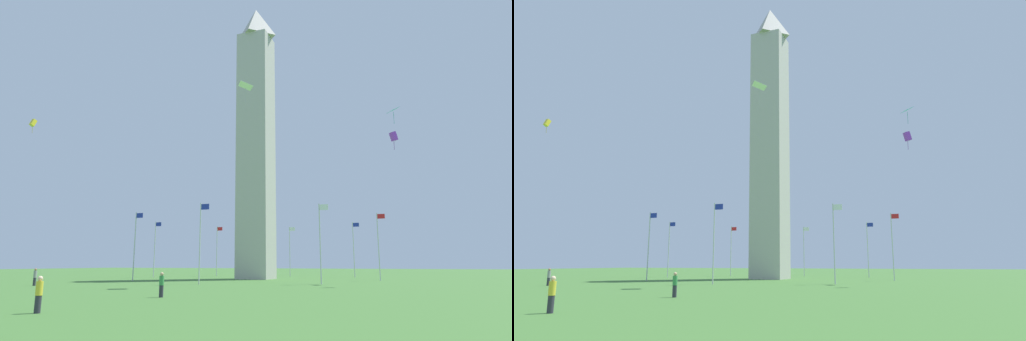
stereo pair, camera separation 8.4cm
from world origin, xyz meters
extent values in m
plane|color=#3D6B2D|center=(0.00, 0.00, 0.00)|extent=(260.00, 260.00, 0.00)
cube|color=#B7B2A8|center=(0.00, 0.00, 19.24)|extent=(4.81, 4.81, 38.48)
pyramid|color=#A5A097|center=(0.00, 0.00, 41.11)|extent=(4.81, 4.81, 5.25)
cylinder|color=silver|center=(17.66, 0.00, 4.49)|extent=(0.14, 0.14, 8.98)
cube|color=red|center=(18.21, 0.00, 8.53)|extent=(1.00, 0.03, 0.64)
cylinder|color=silver|center=(12.49, 12.49, 4.49)|extent=(0.14, 0.14, 8.98)
cube|color=#1E2D99|center=(13.04, 12.49, 8.53)|extent=(1.00, 0.03, 0.64)
cylinder|color=silver|center=(0.00, 17.66, 4.49)|extent=(0.14, 0.14, 8.98)
cube|color=white|center=(0.55, 17.66, 8.53)|extent=(1.00, 0.03, 0.64)
cylinder|color=silver|center=(-12.49, 12.49, 4.49)|extent=(0.14, 0.14, 8.98)
cube|color=red|center=(-11.94, 12.49, 8.53)|extent=(1.00, 0.03, 0.64)
cylinder|color=silver|center=(-17.66, 0.00, 4.49)|extent=(0.14, 0.14, 8.98)
cube|color=#1E2D99|center=(-17.11, 0.00, 8.53)|extent=(1.00, 0.03, 0.64)
cylinder|color=silver|center=(-12.49, -12.49, 4.49)|extent=(0.14, 0.14, 8.98)
cube|color=#1E2D99|center=(-11.94, -12.49, 8.53)|extent=(1.00, 0.03, 0.64)
cylinder|color=silver|center=(0.00, -17.66, 4.49)|extent=(0.14, 0.14, 8.98)
cube|color=#1E2D99|center=(0.55, -17.66, 8.53)|extent=(1.00, 0.03, 0.64)
cylinder|color=silver|center=(12.49, -12.49, 4.49)|extent=(0.14, 0.14, 8.98)
cube|color=white|center=(13.04, -12.49, 8.53)|extent=(1.00, 0.03, 0.64)
cylinder|color=#2D2D38|center=(6.46, -45.56, 0.40)|extent=(0.29, 0.29, 0.80)
cylinder|color=yellow|center=(6.46, -45.56, 1.12)|extent=(0.32, 0.32, 0.65)
sphere|color=beige|center=(6.46, -45.56, 1.57)|extent=(0.24, 0.24, 0.24)
cylinder|color=#2D2D38|center=(6.49, -35.23, 0.40)|extent=(0.29, 0.29, 0.80)
cylinder|color=#388C47|center=(6.49, -35.23, 1.11)|extent=(0.32, 0.32, 0.63)
sphere|color=tan|center=(6.49, -35.23, 1.55)|extent=(0.24, 0.24, 0.24)
cylinder|color=#2D2D38|center=(-14.39, -26.41, 0.40)|extent=(0.29, 0.29, 0.80)
cylinder|color=gray|center=(-14.39, -26.41, 1.16)|extent=(0.32, 0.32, 0.72)
sphere|color=#936B4C|center=(-14.39, -26.41, 1.64)|extent=(0.24, 0.24, 0.24)
cube|color=yellow|center=(-22.17, -21.89, 19.84)|extent=(0.61, 0.88, 1.01)
cylinder|color=#A4921C|center=(-22.17, -21.89, 19.05)|extent=(0.04, 0.04, 1.19)
cube|color=purple|center=(21.15, -12.77, 16.01)|extent=(0.97, 0.93, 1.09)
cylinder|color=#67278E|center=(21.15, -12.77, 15.14)|extent=(0.04, 0.04, 1.30)
cube|color=white|center=(6.16, -19.46, 21.59)|extent=(2.02, 2.04, 0.52)
cylinder|color=#A7A7A7|center=(6.16, -19.46, 20.39)|extent=(0.04, 0.04, 1.80)
cube|color=#33C6D1|center=(21.01, -6.14, 21.34)|extent=(1.74, 1.77, 0.64)
cylinder|color=teal|center=(21.01, -6.14, 20.28)|extent=(0.04, 0.04, 1.59)
camera|label=1|loc=(23.48, -61.78, 2.27)|focal=30.78mm
camera|label=2|loc=(23.56, -61.75, 2.27)|focal=30.78mm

